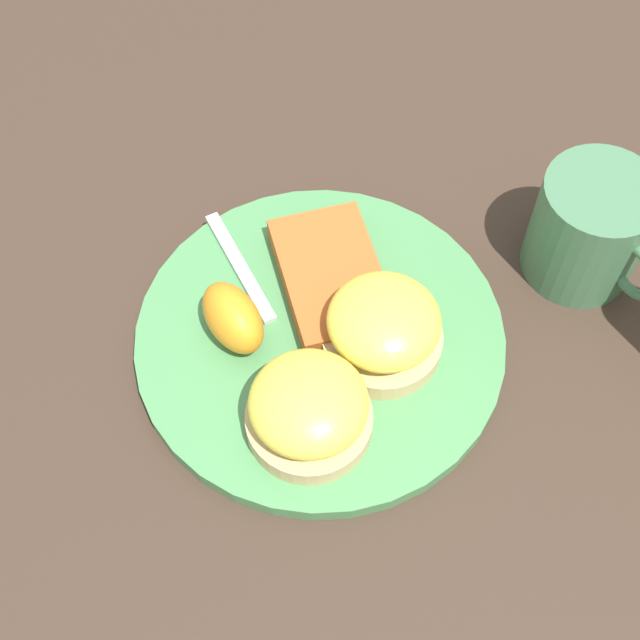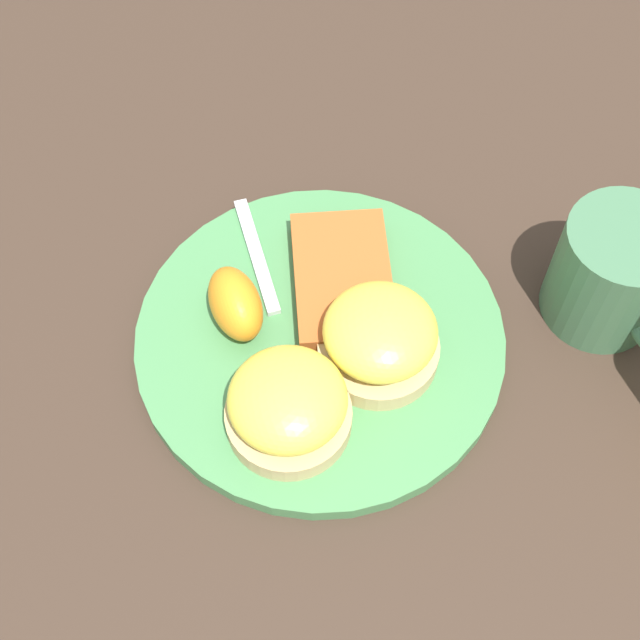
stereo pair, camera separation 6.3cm
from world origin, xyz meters
name	(u,v)px [view 2 (the right image)]	position (x,y,z in m)	size (l,w,h in m)	color
ground_plane	(320,344)	(0.00, 0.00, 0.00)	(1.10, 1.10, 0.00)	#38281E
plate	(320,339)	(0.00, 0.00, 0.01)	(0.27, 0.27, 0.01)	#47844C
sandwich_benedict_left	(288,406)	(0.06, -0.04, 0.04)	(0.09, 0.09, 0.05)	tan
sandwich_benedict_right	(379,338)	(0.03, 0.03, 0.04)	(0.09, 0.09, 0.05)	tan
hashbrown_patty	(343,280)	(-0.03, 0.03, 0.02)	(0.11, 0.07, 0.02)	#AB5423
orange_wedge	(236,304)	(-0.03, -0.05, 0.04)	(0.06, 0.04, 0.04)	orange
fork	(277,323)	(-0.02, -0.03, 0.02)	(0.21, 0.03, 0.00)	silver
cup	(613,274)	(0.04, 0.21, 0.05)	(0.11, 0.09, 0.09)	#42704C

